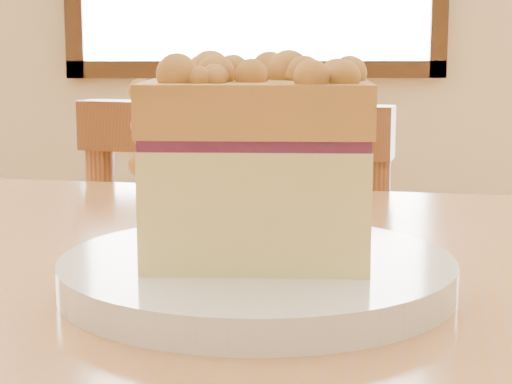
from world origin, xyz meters
TOP-DOWN VIEW (x-y plane):
  - plate at (0.22, 0.34)m, footprint 0.24×0.24m
  - cake_slice at (0.22, 0.34)m, footprint 0.14×0.10m

SIDE VIEW (x-z plane):
  - plate at x=0.22m, z-range 0.75..0.77m
  - cake_slice at x=0.22m, z-range 0.77..0.89m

